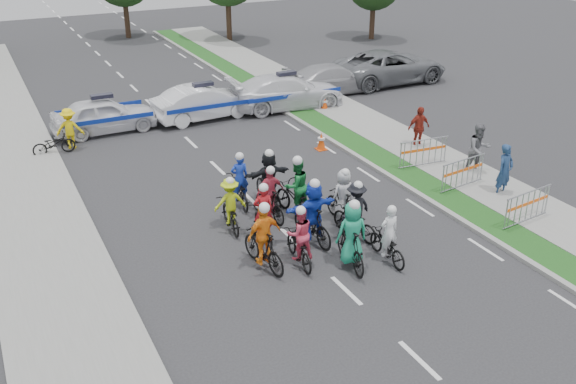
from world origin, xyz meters
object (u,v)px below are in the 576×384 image
rider_1 (351,241)px  rider_2 (299,242)px  marshal_hiviz (70,128)px  barrier_0 (527,208)px  spectator_2 (419,128)px  barrier_1 (463,174)px  barrier_2 (423,154)px  rider_3 (264,243)px  rider_9 (270,199)px  parked_bike (54,144)px  civilian_sedan (334,79)px  rider_7 (343,201)px  police_car_1 (204,103)px  police_car_0 (104,115)px  cone_0 (321,141)px  rider_4 (355,215)px  rider_10 (230,209)px  rider_8 (296,194)px  police_car_2 (286,92)px  civilian_suv (390,66)px  spectator_0 (505,170)px  rider_6 (263,221)px  spectator_1 (479,149)px  rider_5 (313,216)px  rider_11 (269,182)px  rider_12 (240,187)px  cone_1 (324,104)px  rider_0 (387,242)px

rider_1 → rider_2: 1.39m
marshal_hiviz → barrier_0: size_ratio=0.81×
spectator_2 → barrier_0: spectator_2 is taller
barrier_1 → rider_1: bearing=-157.2°
barrier_2 → rider_3: bearing=-155.6°
rider_9 → parked_bike: bearing=-64.8°
spectator_2 → civilian_sedan: bearing=84.4°
rider_7 → spectator_2: 7.22m
rider_3 → barrier_2: (8.09, 3.68, -0.20)m
barrier_0 → police_car_1: bearing=110.2°
police_car_0 → parked_bike: police_car_0 is taller
civilian_sedan → cone_0: 8.01m
spectator_2 → rider_4: bearing=-139.2°
rider_10 → rider_4: bearing=152.5°
rider_8 → police_car_2: rider_8 is taller
rider_3 → rider_2: bearing=157.6°
rider_8 → cone_0: (3.55, 4.67, -0.41)m
police_car_1 → cone_0: bearing=-159.1°
rider_4 → rider_7: (0.16, 0.96, -0.00)m
rider_2 → rider_3: bearing=-7.1°
rider_1 → civilian_suv: rider_1 is taller
police_car_1 → spectator_0: (6.05, -12.08, 0.14)m
rider_3 → rider_6: (0.62, 1.40, -0.15)m
rider_3 → police_car_2: 14.22m
police_car_0 → spectator_1: 15.13m
rider_10 → spectator_1: spectator_1 is taller
rider_5 → rider_9: (-0.48, 1.85, -0.14)m
rider_1 → rider_7: 2.60m
rider_3 → rider_10: 2.46m
rider_5 → rider_7: bearing=-158.2°
cone_0 → parked_bike: (-9.44, 4.19, 0.08)m
rider_6 → rider_11: bearing=-109.9°
parked_bike → police_car_2: bearing=-87.3°
rider_7 → police_car_1: rider_7 is taller
parked_bike → rider_10: bearing=-160.6°
rider_8 → marshal_hiviz: bearing=-70.5°
rider_1 → marshal_hiviz: rider_1 is taller
rider_5 → rider_12: size_ratio=1.08×
rider_9 → rider_10: rider_9 is taller
police_car_2 → spectator_2: 7.35m
civilian_suv → cone_1: size_ratio=8.88×
rider_3 → cone_1: 14.01m
parked_bike → spectator_1: bearing=-127.5°
police_car_0 → marshal_hiviz: (-1.61, -1.31, 0.07)m
rider_0 → police_car_1: rider_0 is taller
spectator_0 → cone_1: spectator_0 is taller
police_car_0 → barrier_2: bearing=-135.3°
rider_10 → civilian_suv: 17.99m
rider_0 → cone_1: bearing=-111.0°
rider_3 → marshal_hiviz: 11.97m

